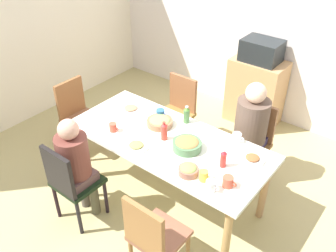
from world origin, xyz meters
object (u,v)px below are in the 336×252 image
object	(u,v)px
chair_0	(153,235)
chair_1	(178,108)
bowl_1	(160,122)
cup_2	(228,182)
plate_0	(252,159)
person_3	(251,125)
plate_1	(136,146)
chair_2	(70,181)
chair_3	(252,138)
chair_4	(78,112)
bottle_1	(223,159)
plate_2	(131,109)
cup_0	(237,137)
bottle_2	(187,115)
bottle_0	(164,131)
bowl_2	(188,170)
cup_1	(211,186)
person_2	(75,161)
bowl_0	(187,145)
dining_table	(168,145)
cup_4	(113,127)
cup_5	(161,114)
cup_3	(204,176)
microwave	(261,51)

from	to	relation	value
chair_0	chair_1	xyz separation A→B (m)	(-1.01, 1.65, 0.00)
bowl_1	cup_2	xyz separation A→B (m)	(1.00, -0.34, 0.01)
plate_0	chair_0	bearing A→B (deg)	-105.22
person_3	plate_1	bearing A→B (deg)	-122.71
chair_2	plate_0	world-z (taller)	chair_2
chair_3	chair_4	size ratio (longest dim) A/B	1.00
cup_2	bottle_1	distance (m)	0.25
bottle_1	plate_1	bearing A→B (deg)	-161.17
plate_2	cup_0	bearing A→B (deg)	10.39
plate_2	bottle_2	xyz separation A→B (m)	(0.62, 0.18, 0.07)
bottle_0	chair_4	bearing A→B (deg)	178.96
bowl_2	cup_1	xyz separation A→B (m)	(0.26, -0.04, 0.01)
person_2	bowl_2	size ratio (longest dim) A/B	6.55
bowl_1	chair_2	bearing A→B (deg)	-106.83
chair_0	plate_1	distance (m)	0.89
plate_1	bowl_0	xyz separation A→B (m)	(0.39, 0.27, 0.04)
chair_4	cup_0	size ratio (longest dim) A/B	7.30
chair_0	cup_0	size ratio (longest dim) A/B	7.30
chair_0	bowl_0	world-z (taller)	chair_0
plate_1	bottle_2	world-z (taller)	bottle_2
person_2	bowl_1	distance (m)	0.92
person_2	chair_4	distance (m)	1.16
plate_2	bottle_2	world-z (taller)	bottle_2
dining_table	cup_4	world-z (taller)	cup_4
cup_0	cup_5	size ratio (longest dim) A/B	0.98
cup_5	cup_4	bearing A→B (deg)	-112.92
cup_0	chair_4	bearing A→B (deg)	-168.68
dining_table	person_2	bearing A→B (deg)	-124.46
chair_2	cup_3	xyz separation A→B (m)	(1.10, 0.55, 0.29)
bottle_2	microwave	size ratio (longest dim) A/B	0.39
chair_2	chair_3	distance (m)	1.93
chair_1	cup_1	bearing A→B (deg)	-43.78
person_3	cup_5	size ratio (longest dim) A/B	9.64
bowl_2	plate_1	bearing A→B (deg)	179.95
plate_0	bowl_2	bearing A→B (deg)	-123.80
chair_2	microwave	xyz separation A→B (m)	(0.50, 2.72, 0.53)
chair_0	cup_5	world-z (taller)	chair_0
chair_3	chair_1	bearing A→B (deg)	180.00
cup_1	cup_5	xyz separation A→B (m)	(-1.01, 0.59, -0.00)
cup_1	chair_1	bearing A→B (deg)	136.22
bowl_2	cup_3	xyz separation A→B (m)	(0.15, 0.01, 0.01)
cup_1	cup_4	size ratio (longest dim) A/B	1.09
microwave	bottle_0	bearing A→B (deg)	-90.78
cup_0	cup_1	bearing A→B (deg)	-76.69
chair_1	chair_4	xyz separation A→B (m)	(-0.88, -0.83, 0.00)
dining_table	plate_0	xyz separation A→B (m)	(0.79, 0.22, 0.09)
chair_1	bottle_0	bearing A→B (deg)	-60.79
bowl_2	chair_2	bearing A→B (deg)	-150.50
bottle_2	bottle_0	bearing A→B (deg)	-89.12
cup_1	bottle_1	world-z (taller)	bottle_1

